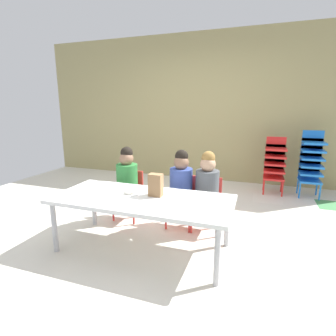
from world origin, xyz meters
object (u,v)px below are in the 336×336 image
(craft_table, at_px, (142,202))
(paper_bag_brown, at_px, (156,185))
(seated_child_far_right, at_px, (207,184))
(kid_chair_blue_stack, at_px, (311,161))
(kid_chair_red_stack, at_px, (275,162))
(seated_child_near_camera, at_px, (127,177))
(donut_powdered_on_plate, at_px, (129,192))
(paper_plate_near_edge, at_px, (129,194))
(paper_plate_center_table, at_px, (86,194))
(seated_child_middle_seat, at_px, (181,182))

(craft_table, distance_m, paper_bag_brown, 0.21)
(seated_child_far_right, height_order, kid_chair_blue_stack, kid_chair_blue_stack)
(kid_chair_red_stack, distance_m, paper_bag_brown, 2.55)
(seated_child_near_camera, height_order, donut_powdered_on_plate, seated_child_near_camera)
(kid_chair_red_stack, relative_size, paper_bag_brown, 4.18)
(paper_plate_near_edge, distance_m, paper_plate_center_table, 0.43)
(seated_child_middle_seat, distance_m, seated_child_far_right, 0.30)
(kid_chair_blue_stack, bearing_deg, craft_table, -127.87)
(seated_child_near_camera, xyz_separation_m, kid_chair_red_stack, (1.77, 1.73, -0.04))
(seated_child_near_camera, height_order, seated_child_middle_seat, same)
(seated_child_middle_seat, height_order, kid_chair_red_stack, seated_child_middle_seat)
(paper_bag_brown, height_order, paper_plate_center_table, paper_bag_brown)
(seated_child_middle_seat, height_order, donut_powdered_on_plate, seated_child_middle_seat)
(seated_child_middle_seat, xyz_separation_m, kid_chair_blue_stack, (1.61, 1.73, 0.02))
(seated_child_middle_seat, height_order, paper_plate_center_table, seated_child_middle_seat)
(seated_child_middle_seat, relative_size, kid_chair_red_stack, 1.00)
(kid_chair_blue_stack, xyz_separation_m, paper_plate_center_table, (-2.39, -2.44, -0.03))
(craft_table, relative_size, paper_plate_near_edge, 9.62)
(seated_child_far_right, bearing_deg, seated_child_near_camera, 180.00)
(seated_child_middle_seat, height_order, paper_plate_near_edge, seated_child_middle_seat)
(craft_table, relative_size, donut_powdered_on_plate, 16.16)
(kid_chair_red_stack, height_order, kid_chair_blue_stack, kid_chair_blue_stack)
(kid_chair_red_stack, bearing_deg, seated_child_near_camera, -135.69)
(craft_table, height_order, paper_plate_center_table, paper_plate_center_table)
(seated_child_near_camera, height_order, kid_chair_blue_stack, kid_chair_blue_stack)
(craft_table, distance_m, paper_plate_near_edge, 0.17)
(craft_table, relative_size, seated_child_near_camera, 1.89)
(seated_child_far_right, distance_m, paper_plate_near_edge, 0.88)
(seated_child_near_camera, distance_m, paper_plate_near_edge, 0.66)
(kid_chair_blue_stack, height_order, paper_plate_center_table, kid_chair_blue_stack)
(seated_child_near_camera, bearing_deg, donut_powdered_on_plate, -60.61)
(kid_chair_blue_stack, bearing_deg, seated_child_near_camera, -143.04)
(seated_child_middle_seat, relative_size, paper_plate_near_edge, 5.10)
(donut_powdered_on_plate, bearing_deg, seated_child_far_right, 40.25)
(kid_chair_blue_stack, bearing_deg, seated_child_middle_seat, -132.88)
(seated_child_near_camera, xyz_separation_m, paper_plate_center_table, (-0.09, -0.71, -0.01))
(seated_child_near_camera, relative_size, seated_child_far_right, 1.00)
(craft_table, bearing_deg, paper_bag_brown, 39.10)
(seated_child_far_right, xyz_separation_m, paper_plate_center_table, (-1.08, -0.71, -0.01))
(kid_chair_blue_stack, distance_m, paper_plate_center_table, 3.41)
(donut_powdered_on_plate, bearing_deg, seated_child_middle_seat, 56.97)
(craft_table, xyz_separation_m, donut_powdered_on_plate, (-0.15, 0.04, 0.07))
(craft_table, height_order, seated_child_far_right, seated_child_far_right)
(kid_chair_blue_stack, xyz_separation_m, donut_powdered_on_plate, (-1.98, -2.30, -0.01))
(seated_child_middle_seat, height_order, paper_bag_brown, seated_child_middle_seat)
(craft_table, bearing_deg, paper_plate_center_table, -170.44)
(kid_chair_blue_stack, bearing_deg, kid_chair_red_stack, -179.98)
(paper_plate_center_table, bearing_deg, paper_plate_near_edge, 18.67)
(paper_plate_near_edge, height_order, paper_plate_center_table, same)
(seated_child_middle_seat, bearing_deg, seated_child_near_camera, 180.00)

